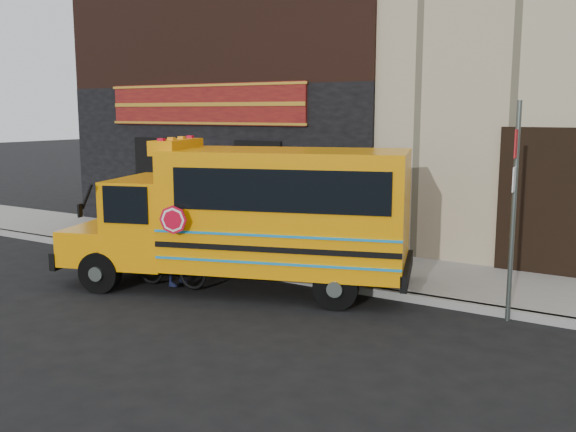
% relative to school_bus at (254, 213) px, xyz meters
% --- Properties ---
extents(ground, '(120.00, 120.00, 0.00)m').
position_rel_school_bus_xyz_m(ground, '(0.83, -1.79, -1.51)').
color(ground, black).
rests_on(ground, ground).
extents(curb, '(40.00, 0.20, 0.15)m').
position_rel_school_bus_xyz_m(curb, '(0.83, 0.81, -1.43)').
color(curb, gray).
rests_on(curb, ground).
extents(sidewalk, '(40.00, 3.00, 0.15)m').
position_rel_school_bus_xyz_m(sidewalk, '(0.83, 2.31, -1.43)').
color(sidewalk, gray).
rests_on(sidewalk, ground).
extents(building, '(20.00, 10.70, 12.00)m').
position_rel_school_bus_xyz_m(building, '(0.79, 8.66, 4.62)').
color(building, tan).
rests_on(building, sidewalk).
extents(school_bus, '(7.22, 4.19, 2.92)m').
position_rel_school_bus_xyz_m(school_bus, '(0.00, 0.00, 0.00)').
color(school_bus, black).
rests_on(school_bus, ground).
extents(sign_pole, '(0.08, 0.32, 3.64)m').
position_rel_school_bus_xyz_m(sign_pole, '(4.72, 0.60, 0.48)').
color(sign_pole, '#49514C').
rests_on(sign_pole, ground).
extents(bicycle, '(1.67, 0.66, 0.98)m').
position_rel_school_bus_xyz_m(bicycle, '(-1.47, -0.79, -1.02)').
color(bicycle, black).
rests_on(bicycle, ground).
extents(cyclist, '(0.49, 0.69, 1.78)m').
position_rel_school_bus_xyz_m(cyclist, '(-1.38, -0.70, -0.62)').
color(cyclist, black).
rests_on(cyclist, ground).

